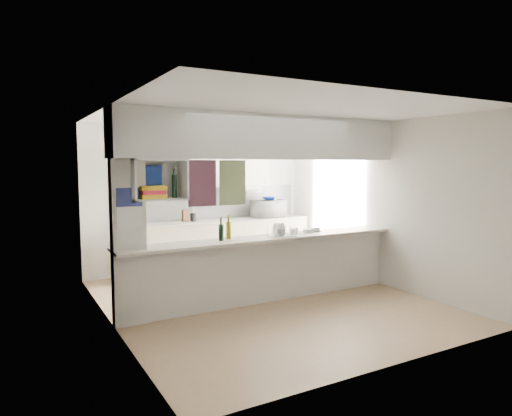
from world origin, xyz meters
TOP-DOWN VIEW (x-y plane):
  - floor at (0.00, 0.00)m, footprint 4.80×4.80m
  - ceiling at (0.00, 0.00)m, footprint 4.80×4.80m
  - wall_back at (0.00, 2.40)m, footprint 4.20×0.00m
  - wall_left at (-2.10, 0.00)m, footprint 0.00×4.80m
  - wall_right at (2.10, 0.00)m, footprint 0.00×4.80m
  - servery_partition at (-0.17, 0.00)m, footprint 4.20×0.50m
  - cubby_shelf at (-1.57, -0.06)m, footprint 0.65×0.35m
  - kitchen_run at (0.16, 2.14)m, footprint 3.60×0.63m
  - microwave at (1.28, 2.07)m, footprint 0.66×0.51m
  - bowl at (1.29, 2.08)m, footprint 0.24×0.24m
  - dish_rack at (0.24, -0.04)m, footprint 0.41×0.34m
  - cup at (0.21, -0.05)m, footprint 0.14×0.14m
  - wine_bottles at (-0.60, 0.06)m, footprint 0.22×0.15m
  - plastic_tubs at (0.72, 0.08)m, footprint 0.51×0.21m
  - utensil_jar at (-0.24, 2.15)m, footprint 0.11×0.11m
  - knife_block at (-0.37, 2.18)m, footprint 0.11×0.09m

SIDE VIEW (x-z plane):
  - floor at x=0.00m, z-range 0.00..0.00m
  - kitchen_run at x=0.16m, z-range -0.29..1.95m
  - plastic_tubs at x=0.72m, z-range 0.92..0.98m
  - cup at x=0.21m, z-range 0.94..1.03m
  - utensil_jar at x=-0.24m, z-range 0.92..1.07m
  - dish_rack at x=0.24m, z-range 0.90..1.10m
  - knife_block at x=-0.37m, z-range 0.92..1.13m
  - wine_bottles at x=-0.60m, z-range 0.88..1.21m
  - microwave at x=1.28m, z-range 0.92..1.25m
  - bowl at x=1.29m, z-range 1.25..1.31m
  - wall_back at x=0.00m, z-range -0.80..3.40m
  - wall_left at x=-2.10m, z-range -1.10..3.70m
  - wall_right at x=2.10m, z-range -1.10..3.70m
  - servery_partition at x=-0.17m, z-range 0.36..2.96m
  - cubby_shelf at x=-1.57m, z-range 1.46..1.96m
  - ceiling at x=0.00m, z-range 2.60..2.60m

